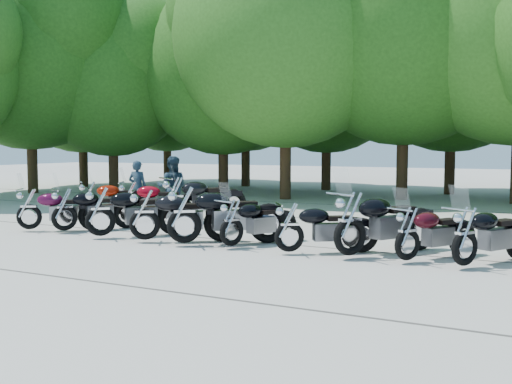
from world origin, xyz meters
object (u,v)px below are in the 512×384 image
at_px(motorcycle_6, 289,225).
at_px(motorcycle_13, 175,197).
at_px(motorcycle_8, 408,232).
at_px(rider_0, 138,188).
at_px(motorcycle_3, 145,213).
at_px(motorcycle_2, 100,210).
at_px(motorcycle_5, 232,221).
at_px(motorcycle_4, 184,212).
at_px(motorcycle_12, 130,199).
at_px(motorcycle_1, 64,208).
at_px(rider_1, 172,187).
at_px(motorcycle_0, 29,207).
at_px(motorcycle_11, 90,198).
at_px(motorcycle_9, 465,234).
at_px(motorcycle_7, 350,221).

xyz_separation_m(motorcycle_6, motorcycle_13, (-4.49, 2.70, 0.15)).
height_order(motorcycle_8, motorcycle_13, motorcycle_13).
bearing_deg(rider_0, motorcycle_3, 121.49).
xyz_separation_m(motorcycle_2, motorcycle_5, (3.28, 0.18, -0.09)).
distance_m(motorcycle_4, motorcycle_6, 2.35).
bearing_deg(motorcycle_12, motorcycle_2, 179.22).
xyz_separation_m(motorcycle_1, rider_1, (0.70, 3.52, 0.28)).
distance_m(motorcycle_0, rider_1, 4.09).
bearing_deg(motorcycle_11, motorcycle_9, -148.55).
xyz_separation_m(motorcycle_3, motorcycle_5, (2.05, 0.18, -0.08)).
relative_size(motorcycle_11, motorcycle_12, 0.98).
distance_m(motorcycle_9, rider_0, 10.59).
relative_size(motorcycle_8, rider_0, 1.23).
height_order(motorcycle_0, motorcycle_6, motorcycle_0).
bearing_deg(motorcycle_4, motorcycle_1, 46.06).
bearing_deg(motorcycle_8, rider_0, 9.00).
height_order(motorcycle_6, motorcycle_12, motorcycle_12).
xyz_separation_m(motorcycle_1, motorcycle_12, (-0.04, 2.52, 0.01)).
bearing_deg(rider_1, motorcycle_2, 74.85).
bearing_deg(rider_1, motorcycle_4, 102.43).
distance_m(motorcycle_1, motorcycle_9, 9.18).
distance_m(motorcycle_8, motorcycle_13, 7.19).
distance_m(motorcycle_13, rider_1, 1.28).
height_order(motorcycle_1, rider_1, rider_1).
relative_size(motorcycle_7, motorcycle_13, 0.99).
bearing_deg(motorcycle_3, motorcycle_11, 24.52).
xyz_separation_m(motorcycle_4, rider_1, (-2.91, 3.81, 0.18)).
relative_size(motorcycle_4, motorcycle_13, 0.99).
distance_m(motorcycle_4, motorcycle_5, 1.05).
distance_m(motorcycle_2, motorcycle_8, 6.84).
bearing_deg(motorcycle_13, motorcycle_8, -171.32).
height_order(motorcycle_2, motorcycle_13, motorcycle_13).
bearing_deg(rider_0, motorcycle_7, 146.15).
bearing_deg(motorcycle_5, motorcycle_12, -5.39).
distance_m(motorcycle_2, motorcycle_13, 2.80).
xyz_separation_m(motorcycle_2, motorcycle_13, (0.11, 2.80, 0.06)).
bearing_deg(rider_1, motorcycle_8, 129.66).
xyz_separation_m(motorcycle_2, motorcycle_4, (2.26, -0.00, 0.05)).
bearing_deg(motorcycle_7, motorcycle_4, 35.92).
distance_m(motorcycle_6, rider_1, 6.44).
bearing_deg(motorcycle_6, motorcycle_9, -123.26).
distance_m(motorcycle_6, motorcycle_11, 7.77).
height_order(motorcycle_0, rider_1, rider_1).
relative_size(motorcycle_3, motorcycle_5, 1.15).
bearing_deg(motorcycle_1, motorcycle_6, -149.89).
bearing_deg(motorcycle_6, motorcycle_0, 55.21).
bearing_deg(motorcycle_8, motorcycle_2, 34.16).
bearing_deg(motorcycle_0, motorcycle_9, -121.56).
height_order(motorcycle_6, motorcycle_13, motorcycle_13).
distance_m(motorcycle_1, motorcycle_4, 3.63).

